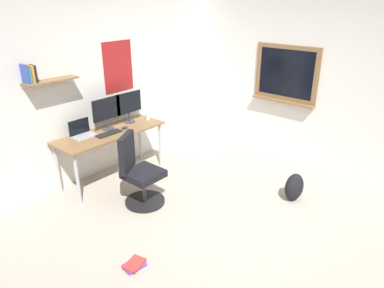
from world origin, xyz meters
TOP-DOWN VIEW (x-y plane):
  - ground_plane at (0.00, 0.00)m, footprint 5.20×5.20m
  - wall_back at (-0.00, 2.45)m, footprint 5.00×0.30m
  - wall_right at (2.45, 0.03)m, footprint 0.22×5.00m
  - desk at (-0.19, 2.07)m, footprint 1.60×0.59m
  - office_chair at (-0.40, 1.27)m, footprint 0.55×0.56m
  - laptop at (-0.55, 2.22)m, footprint 0.31×0.21m
  - monitor_primary at (-0.15, 2.17)m, footprint 0.46×0.17m
  - monitor_secondary at (0.25, 2.17)m, footprint 0.46×0.17m
  - keyboard at (-0.27, 2.00)m, footprint 0.37×0.13m
  - computer_mouse at (0.01, 2.00)m, footprint 0.10×0.06m
  - coffee_mug at (0.51, 2.05)m, footprint 0.08×0.08m
  - backpack at (0.99, -0.23)m, footprint 0.32×0.22m
  - book_stack_on_floor at (-1.25, 0.40)m, footprint 0.24×0.19m

SIDE VIEW (x-z plane):
  - ground_plane at x=0.00m, z-range 0.00..0.00m
  - book_stack_on_floor at x=-1.25m, z-range 0.00..0.06m
  - backpack at x=0.99m, z-range 0.00..0.37m
  - office_chair at x=-0.40m, z-range -0.07..0.88m
  - desk at x=-0.19m, z-range 0.30..1.04m
  - keyboard at x=-0.27m, z-range 0.74..0.76m
  - computer_mouse at x=0.01m, z-range 0.74..0.78m
  - coffee_mug at x=0.51m, z-range 0.74..0.83m
  - laptop at x=-0.55m, z-range 0.68..0.91m
  - monitor_primary at x=-0.15m, z-range 0.78..1.24m
  - monitor_secondary at x=0.25m, z-range 0.78..1.24m
  - wall_right at x=2.45m, z-range 0.00..2.60m
  - wall_back at x=0.00m, z-range 0.00..2.60m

